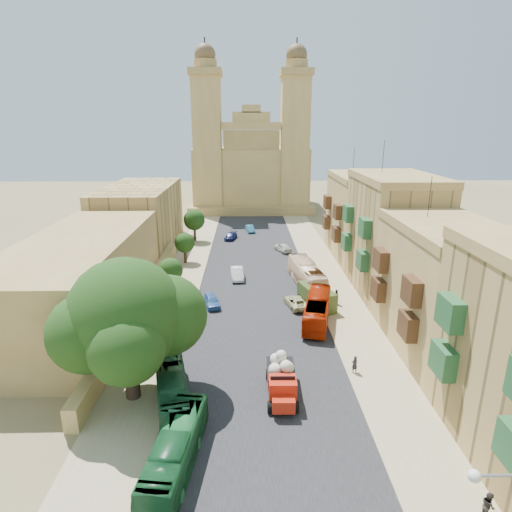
{
  "coord_description": "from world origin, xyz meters",
  "views": [
    {
      "loc": [
        -1.09,
        -23.22,
        19.14
      ],
      "look_at": [
        0.0,
        26.0,
        4.0
      ],
      "focal_mm": 30.0,
      "sensor_mm": 36.0,
      "label": 1
    }
  ],
  "objects_px": {
    "car_cream": "(296,302)",
    "bus_green_north": "(172,388)",
    "car_dkblue": "(231,236)",
    "bus_green_south": "(176,450)",
    "street_tree_a": "(148,315)",
    "car_white_b": "(283,247)",
    "ficus_tree": "(128,319)",
    "car_blue_b": "(250,229)",
    "bus_red_east": "(317,309)",
    "pedestrian_b": "(488,505)",
    "pedestrian_a": "(355,364)",
    "olive_pickup": "(316,297)",
    "street_tree_d": "(194,220)",
    "bus_cream_east": "(307,274)",
    "red_truck": "(282,378)",
    "street_tree_c": "(185,243)",
    "car_blue_a": "(212,301)",
    "street_tree_b": "(171,270)",
    "car_white_a": "(237,273)",
    "pedestrian_c": "(336,297)",
    "church": "(251,168)"
  },
  "relations": [
    {
      "from": "car_blue_a",
      "to": "car_cream",
      "type": "bearing_deg",
      "value": -17.57
    },
    {
      "from": "church",
      "to": "car_dkblue",
      "type": "bearing_deg",
      "value": -97.48
    },
    {
      "from": "car_dkblue",
      "to": "pedestrian_b",
      "type": "height_order",
      "value": "pedestrian_b"
    },
    {
      "from": "ficus_tree",
      "to": "street_tree_d",
      "type": "xyz_separation_m",
      "value": [
        -0.59,
        43.99,
        -2.56
      ]
    },
    {
      "from": "street_tree_b",
      "to": "car_blue_a",
      "type": "relative_size",
      "value": 1.19
    },
    {
      "from": "car_cream",
      "to": "car_white_b",
      "type": "height_order",
      "value": "car_white_b"
    },
    {
      "from": "car_blue_a",
      "to": "car_dkblue",
      "type": "relative_size",
      "value": 0.95
    },
    {
      "from": "car_cream",
      "to": "car_blue_a",
      "type": "bearing_deg",
      "value": -15.72
    },
    {
      "from": "street_tree_d",
      "to": "car_white_b",
      "type": "distance_m",
      "value": 16.28
    },
    {
      "from": "street_tree_a",
      "to": "bus_green_south",
      "type": "height_order",
      "value": "street_tree_a"
    },
    {
      "from": "car_cream",
      "to": "bus_green_north",
      "type": "bearing_deg",
      "value": 44.15
    },
    {
      "from": "car_dkblue",
      "to": "bus_red_east",
      "type": "bearing_deg",
      "value": -59.13
    },
    {
      "from": "car_blue_b",
      "to": "pedestrian_a",
      "type": "relative_size",
      "value": 2.51
    },
    {
      "from": "olive_pickup",
      "to": "street_tree_a",
      "type": "bearing_deg",
      "value": -154.13
    },
    {
      "from": "olive_pickup",
      "to": "bus_green_south",
      "type": "xyz_separation_m",
      "value": [
        -11.78,
        -22.91,
        0.14
      ]
    },
    {
      "from": "pedestrian_a",
      "to": "car_white_b",
      "type": "bearing_deg",
      "value": -106.57
    },
    {
      "from": "car_white_b",
      "to": "car_blue_b",
      "type": "height_order",
      "value": "car_white_b"
    },
    {
      "from": "bus_green_north",
      "to": "street_tree_c",
      "type": "bearing_deg",
      "value": 82.86
    },
    {
      "from": "olive_pickup",
      "to": "street_tree_b",
      "type": "bearing_deg",
      "value": 166.37
    },
    {
      "from": "street_tree_c",
      "to": "car_blue_a",
      "type": "bearing_deg",
      "value": -72.31
    },
    {
      "from": "bus_red_east",
      "to": "car_cream",
      "type": "height_order",
      "value": "bus_red_east"
    },
    {
      "from": "bus_green_south",
      "to": "car_blue_b",
      "type": "height_order",
      "value": "bus_green_south"
    },
    {
      "from": "car_white_b",
      "to": "pedestrian_a",
      "type": "xyz_separation_m",
      "value": [
        2.94,
        -34.55,
        0.07
      ]
    },
    {
      "from": "car_white_a",
      "to": "pedestrian_b",
      "type": "distance_m",
      "value": 38.12
    },
    {
      "from": "ficus_tree",
      "to": "pedestrian_b",
      "type": "relative_size",
      "value": 6.81
    },
    {
      "from": "red_truck",
      "to": "pedestrian_b",
      "type": "distance_m",
      "value": 14.33
    },
    {
      "from": "bus_red_east",
      "to": "car_cream",
      "type": "xyz_separation_m",
      "value": [
        -1.71,
        3.58,
        -0.73
      ]
    },
    {
      "from": "ficus_tree",
      "to": "street_tree_c",
      "type": "distance_m",
      "value": 32.17
    },
    {
      "from": "bus_red_east",
      "to": "red_truck",
      "type": "bearing_deg",
      "value": 82.79
    },
    {
      "from": "street_tree_b",
      "to": "bus_cream_east",
      "type": "xyz_separation_m",
      "value": [
        16.28,
        2.43,
        -1.49
      ]
    },
    {
      "from": "bus_red_east",
      "to": "olive_pickup",
      "type": "bearing_deg",
      "value": -84.53
    },
    {
      "from": "car_cream",
      "to": "pedestrian_b",
      "type": "height_order",
      "value": "pedestrian_b"
    },
    {
      "from": "olive_pickup",
      "to": "car_blue_b",
      "type": "xyz_separation_m",
      "value": [
        -7.0,
        34.43,
        -0.46
      ]
    },
    {
      "from": "church",
      "to": "bus_cream_east",
      "type": "xyz_separation_m",
      "value": [
        6.28,
        -52.18,
        -8.06
      ]
    },
    {
      "from": "car_blue_a",
      "to": "pedestrian_c",
      "type": "bearing_deg",
      "value": -14.1
    },
    {
      "from": "ficus_tree",
      "to": "car_blue_b",
      "type": "relative_size",
      "value": 2.87
    },
    {
      "from": "car_blue_a",
      "to": "bus_cream_east",
      "type": "bearing_deg",
      "value": 13.6
    },
    {
      "from": "car_dkblue",
      "to": "pedestrian_b",
      "type": "distance_m",
      "value": 57.56
    },
    {
      "from": "street_tree_a",
      "to": "car_blue_b",
      "type": "distance_m",
      "value": 43.53
    },
    {
      "from": "bus_red_east",
      "to": "car_blue_b",
      "type": "relative_size",
      "value": 2.54
    },
    {
      "from": "street_tree_a",
      "to": "red_truck",
      "type": "relative_size",
      "value": 0.76
    },
    {
      "from": "street_tree_b",
      "to": "pedestrian_a",
      "type": "bearing_deg",
      "value": -44.46
    },
    {
      "from": "car_dkblue",
      "to": "bus_green_south",
      "type": "bearing_deg",
      "value": -77.48
    },
    {
      "from": "ficus_tree",
      "to": "car_cream",
      "type": "bearing_deg",
      "value": 49.24
    },
    {
      "from": "ficus_tree",
      "to": "bus_cream_east",
      "type": "height_order",
      "value": "ficus_tree"
    },
    {
      "from": "street_tree_d",
      "to": "bus_cream_east",
      "type": "distance_m",
      "value": 27.11
    },
    {
      "from": "street_tree_a",
      "to": "car_white_b",
      "type": "relative_size",
      "value": 1.08
    },
    {
      "from": "pedestrian_b",
      "to": "pedestrian_c",
      "type": "bearing_deg",
      "value": 15.4
    },
    {
      "from": "car_white_a",
      "to": "pedestrian_c",
      "type": "bearing_deg",
      "value": -42.36
    },
    {
      "from": "ficus_tree",
      "to": "bus_red_east",
      "type": "bearing_deg",
      "value": 38.62
    }
  ]
}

